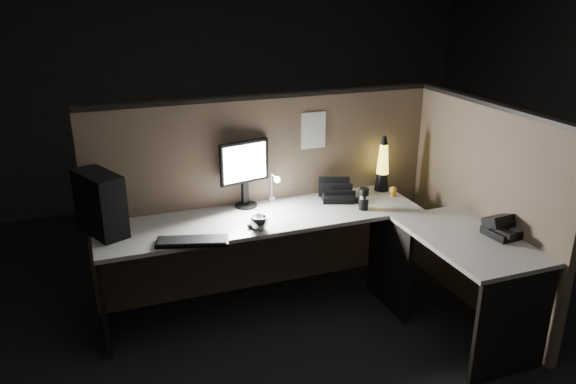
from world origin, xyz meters
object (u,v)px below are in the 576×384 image
object	(u,v)px
keyboard	(193,241)
lava_lamp	(383,168)
pc_tower	(100,203)
monitor	(245,167)
desk_phone	(504,227)

from	to	relation	value
keyboard	lava_lamp	bearing A→B (deg)	31.43
pc_tower	lava_lamp	size ratio (longest dim) A/B	0.95
monitor	lava_lamp	distance (m)	1.12
monitor	desk_phone	distance (m)	1.81
pc_tower	desk_phone	xyz separation A→B (m)	(2.45, -0.94, -0.15)
pc_tower	desk_phone	distance (m)	2.63
monitor	desk_phone	world-z (taller)	monitor
pc_tower	lava_lamp	bearing A→B (deg)	-21.84
lava_lamp	desk_phone	xyz separation A→B (m)	(0.33, -1.03, -0.13)
monitor	keyboard	size ratio (longest dim) A/B	1.08
keyboard	desk_phone	xyz separation A→B (m)	(1.93, -0.58, 0.04)
pc_tower	keyboard	xyz separation A→B (m)	(0.52, -0.36, -0.20)
lava_lamp	pc_tower	bearing A→B (deg)	-177.68
keyboard	lava_lamp	world-z (taller)	lava_lamp
pc_tower	keyboard	bearing A→B (deg)	-59.11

